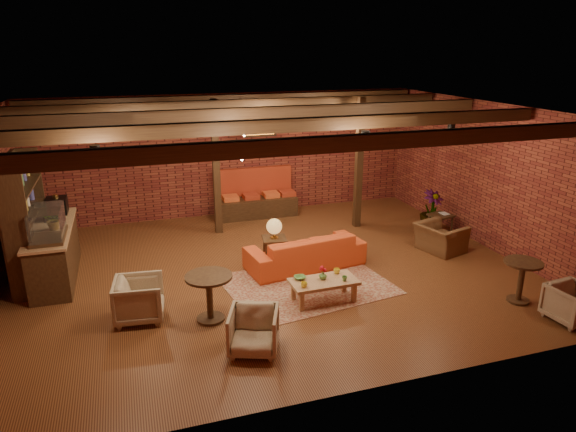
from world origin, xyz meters
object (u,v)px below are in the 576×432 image
object	(u,v)px
sofa	(305,251)
armchair_far	(572,302)
armchair_right	(441,233)
side_table_lamp	(274,230)
round_table_right	(522,275)
round_table_left	(209,290)
coffee_table	(323,282)
armchair_b	(254,329)
plant_tall	(436,171)
armchair_a	(139,297)
side_table_book	(441,216)

from	to	relation	value
sofa	armchair_far	bearing A→B (deg)	127.41
armchair_right	side_table_lamp	bearing A→B (deg)	68.59
sofa	round_table_right	size ratio (longest dim) A/B	3.12
round_table_left	armchair_far	distance (m)	5.95
armchair_right	coffee_table	bearing A→B (deg)	97.57
armchair_b	armchair_far	size ratio (longest dim) A/B	1.05
armchair_right	armchair_far	world-z (taller)	armchair_right
plant_tall	armchair_a	bearing A→B (deg)	-161.95
coffee_table	armchair_right	size ratio (longest dim) A/B	1.27
side_table_lamp	plant_tall	bearing A→B (deg)	11.07
coffee_table	side_table_book	size ratio (longest dim) A/B	2.05
sofa	round_table_left	distance (m)	2.72
armchair_a	side_table_book	world-z (taller)	armchair_a
side_table_book	round_table_right	world-z (taller)	round_table_right
round_table_right	armchair_far	distance (m)	0.90
sofa	armchair_right	world-z (taller)	armchair_right
round_table_left	round_table_right	size ratio (longest dim) A/B	1.05
round_table_right	round_table_left	bearing A→B (deg)	169.05
sofa	armchair_far	xyz separation A→B (m)	(3.43, -3.41, -0.00)
round_table_right	armchair_right	bearing A→B (deg)	89.76
round_table_left	side_table_book	bearing A→B (deg)	21.25
sofa	armchair_right	size ratio (longest dim) A/B	2.53
armchair_b	round_table_right	xyz separation A→B (m)	(4.87, 0.07, 0.15)
round_table_left	sofa	bearing A→B (deg)	35.08
round_table_right	armchair_far	world-z (taller)	round_table_right
side_table_lamp	armchair_right	distance (m)	3.73
armchair_b	plant_tall	xyz separation A→B (m)	(5.44, 3.78, 1.15)
sofa	round_table_right	world-z (taller)	round_table_right
side_table_lamp	coffee_table	bearing A→B (deg)	-78.51
armchair_b	side_table_book	distance (m)	6.42
round_table_left	armchair_far	world-z (taller)	round_table_left
armchair_b	coffee_table	bearing A→B (deg)	57.18
round_table_left	side_table_book	world-z (taller)	round_table_left
round_table_left	plant_tall	distance (m)	6.56
armchair_a	armchair_far	size ratio (longest dim) A/B	1.14
side_table_book	round_table_right	distance (m)	3.38
coffee_table	armchair_far	world-z (taller)	armchair_far
armchair_a	round_table_right	size ratio (longest dim) A/B	1.03
side_table_book	round_table_right	bearing A→B (deg)	-99.74
coffee_table	side_table_lamp	xyz separation A→B (m)	(-0.37, 1.80, 0.40)
sofa	round_table_left	world-z (taller)	round_table_left
armchair_right	side_table_book	size ratio (longest dim) A/B	1.62
round_table_right	armchair_b	bearing A→B (deg)	-179.14
side_table_lamp	round_table_left	bearing A→B (deg)	-131.81
coffee_table	plant_tall	size ratio (longest dim) A/B	0.40
plant_tall	armchair_far	bearing A→B (deg)	-93.22
armchair_b	side_table_book	size ratio (longest dim) A/B	1.24
armchair_far	round_table_left	bearing A→B (deg)	156.05
round_table_right	plant_tall	xyz separation A→B (m)	(0.57, 3.71, 1.00)
sofa	side_table_book	distance (m)	3.76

